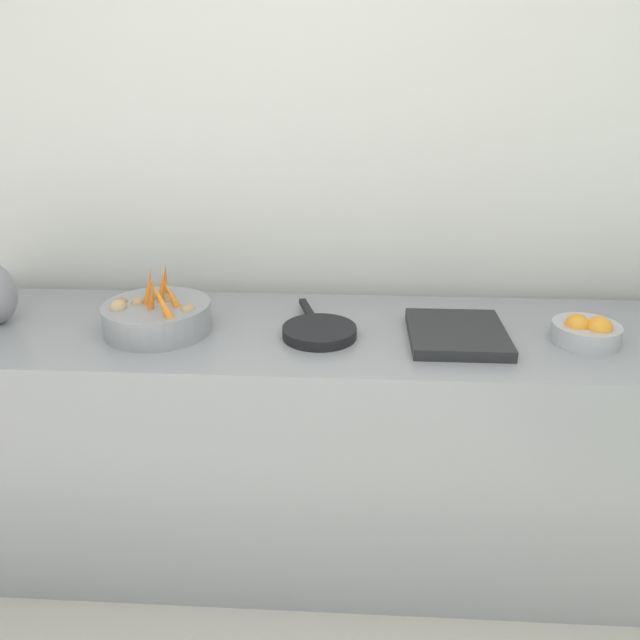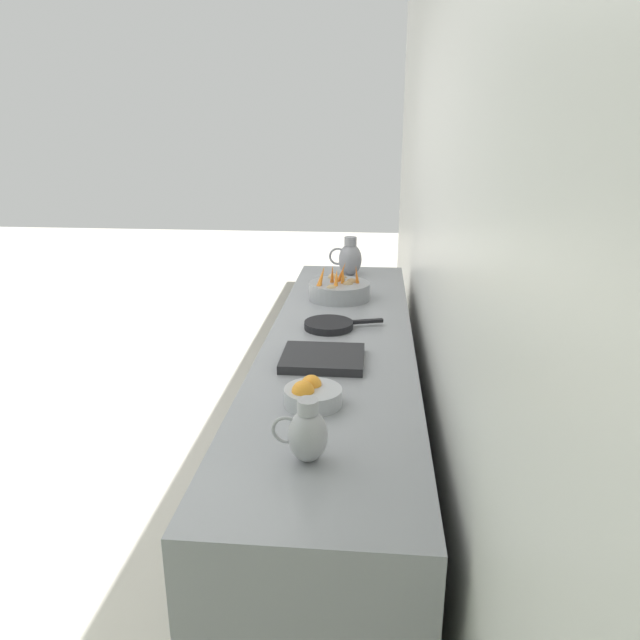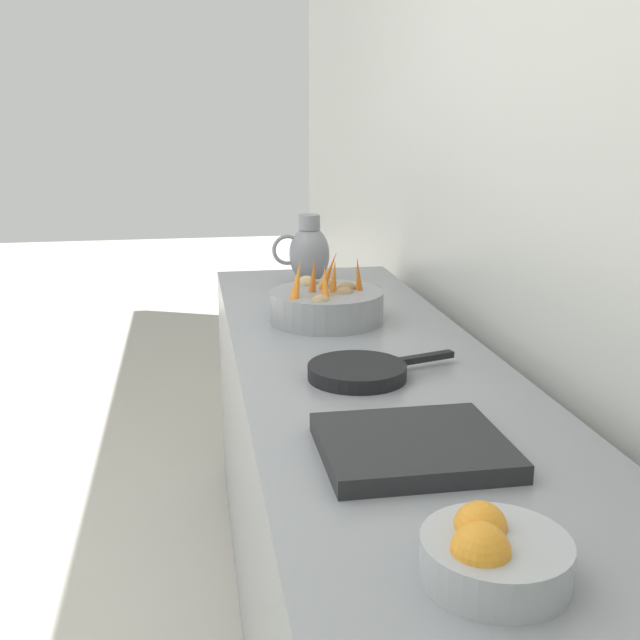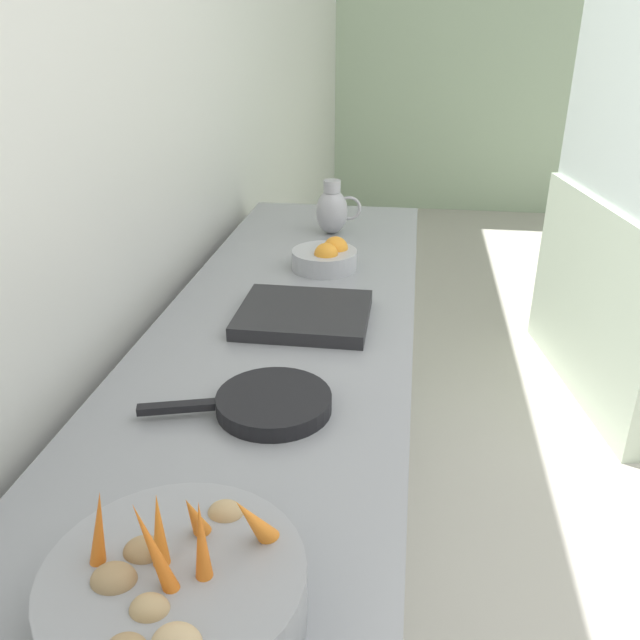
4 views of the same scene
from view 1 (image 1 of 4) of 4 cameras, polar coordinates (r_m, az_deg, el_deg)
name	(u,v)px [view 1 (image 1 of 4)]	position (r m, az deg, el deg)	size (l,w,h in m)	color
tile_wall_left	(505,120)	(2.37, 16.76, 17.29)	(0.10, 8.60, 3.00)	silver
prep_counter	(356,444)	(2.23, 3.35, -11.34)	(0.68, 2.93, 0.87)	gray
vegetable_colander	(157,316)	(2.06, -14.82, 0.35)	(0.34, 0.34, 0.21)	gray
orange_bowl	(586,332)	(2.08, 23.42, -0.99)	(0.21, 0.21, 0.10)	#ADAFB5
counter_sink_basin	(457,334)	(1.99, 12.55, -1.24)	(0.34, 0.30, 0.04)	#232326
skillet_on_counter	(319,331)	(1.96, -0.09, -1.04)	(0.38, 0.24, 0.03)	black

